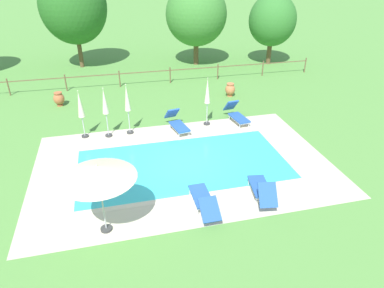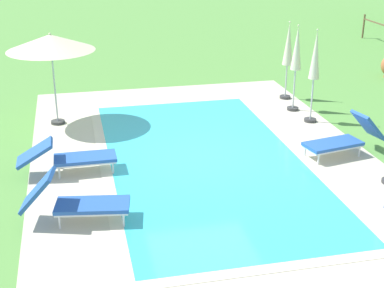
{
  "view_description": "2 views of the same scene",
  "coord_description": "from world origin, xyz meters",
  "views": [
    {
      "loc": [
        -2.52,
        -11.78,
        7.51
      ],
      "look_at": [
        0.49,
        0.5,
        0.6
      ],
      "focal_mm": 32.55,
      "sensor_mm": 36.0,
      "label": 1
    },
    {
      "loc": [
        11.15,
        -2.76,
        5.02
      ],
      "look_at": [
        0.79,
        -0.47,
        0.74
      ],
      "focal_mm": 52.53,
      "sensor_mm": 36.0,
      "label": 2
    }
  ],
  "objects": [
    {
      "name": "patio_umbrella_closed_row_west",
      "position": [
        -1.86,
        3.33,
        1.63
      ],
      "size": [
        0.32,
        0.32,
        2.45
      ],
      "color": "#383838",
      "rests_on": "ground"
    },
    {
      "name": "pool_coping_rim",
      "position": [
        0.0,
        0.0,
        0.01
      ],
      "size": [
        8.85,
        4.64,
        0.01
      ],
      "color": "beige",
      "rests_on": "ground"
    },
    {
      "name": "patio_umbrella_closed_row_centre",
      "position": [
        -2.86,
        3.24,
        1.61
      ],
      "size": [
        0.32,
        0.32,
        2.39
      ],
      "color": "#383838",
      "rests_on": "ground"
    },
    {
      "name": "sun_lounger_north_mid",
      "position": [
        2.16,
        -2.85,
        0.39
      ],
      "size": [
        0.9,
        1.96,
        0.96
      ],
      "color": "#2856A8",
      "rests_on": "ground"
    },
    {
      "name": "pool_deck_paving",
      "position": [
        0.0,
        0.0,
        0.0
      ],
      "size": [
        11.8,
        7.6,
        0.01
      ],
      "primitive_type": "cube",
      "color": "beige",
      "rests_on": "ground"
    },
    {
      "name": "sun_lounger_north_end",
      "position": [
        0.04,
        -2.91,
        0.36
      ],
      "size": [
        0.61,
        2.05,
        0.77
      ],
      "color": "#2856A8",
      "rests_on": "ground"
    },
    {
      "name": "sun_lounger_north_far",
      "position": [
        0.39,
        3.12,
        0.39
      ],
      "size": [
        0.95,
        1.98,
        0.95
      ],
      "color": "#2856A8",
      "rests_on": "ground"
    },
    {
      "name": "patio_umbrella_closed_row_mid_west",
      "position": [
        -3.94,
        3.44,
        1.51
      ],
      "size": [
        0.32,
        0.32,
        2.29
      ],
      "color": "#383838",
      "rests_on": "ground"
    },
    {
      "name": "swimming_pool_water",
      "position": [
        0.0,
        0.0,
        0.01
      ],
      "size": [
        8.37,
        4.16,
        0.01
      ],
      "primitive_type": "cube",
      "color": "#38C6D1",
      "rests_on": "ground"
    },
    {
      "name": "patio_umbrella_open_foreground",
      "position": [
        -3.15,
        -3.2,
        2.13
      ],
      "size": [
        2.2,
        2.2,
        2.38
      ],
      "color": "#383838",
      "rests_on": "ground"
    },
    {
      "name": "ground_plane",
      "position": [
        0.0,
        0.0,
        0.0
      ],
      "size": [
        160.0,
        160.0,
        0.0
      ],
      "primitive_type": "plane",
      "color": "#599342"
    }
  ]
}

